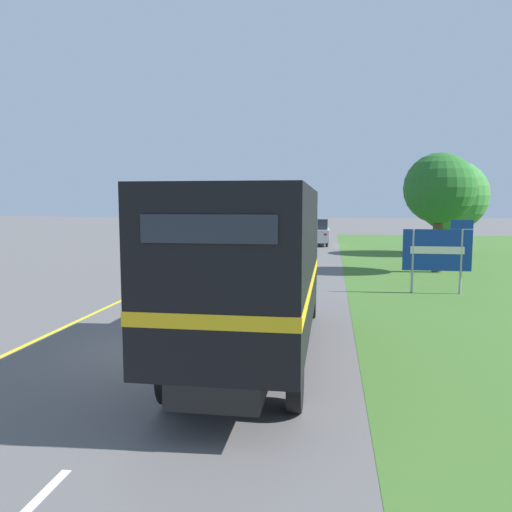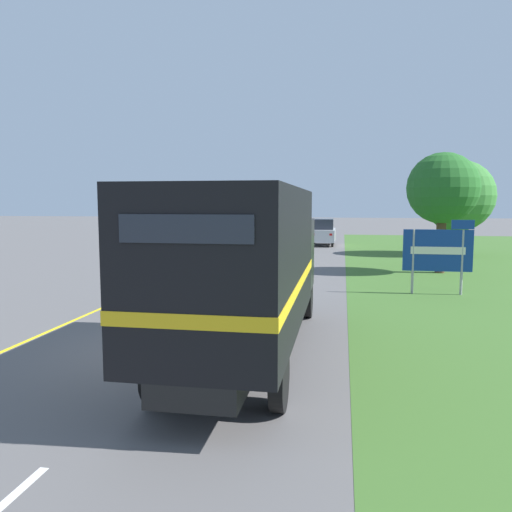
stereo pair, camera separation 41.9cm
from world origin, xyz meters
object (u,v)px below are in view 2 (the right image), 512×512
object	(u,v)px
horse_trailer_truck	(247,264)
highway_sign	(439,251)
lead_car_white	(243,244)
roadside_tree_near	(443,189)
roadside_tree_mid	(458,196)
lead_car_silver_ahead	(323,232)

from	to	relation	value
horse_trailer_truck	highway_sign	world-z (taller)	horse_trailer_truck
lead_car_white	roadside_tree_near	distance (m)	10.65
roadside_tree_near	roadside_tree_mid	distance (m)	8.96
lead_car_silver_ahead	roadside_tree_mid	distance (m)	10.37
horse_trailer_truck	highway_sign	size ratio (longest dim) A/B	3.30
lead_car_silver_ahead	highway_sign	distance (m)	20.33
horse_trailer_truck	roadside_tree_mid	bearing A→B (deg)	68.51
lead_car_silver_ahead	roadside_tree_near	distance (m)	15.51
horse_trailer_truck	roadside_tree_mid	size ratio (longest dim) A/B	1.48
lead_car_white	roadside_tree_mid	size ratio (longest dim) A/B	0.68
horse_trailer_truck	roadside_tree_near	world-z (taller)	roadside_tree_near
roadside_tree_near	roadside_tree_mid	world-z (taller)	roadside_tree_mid
lead_car_silver_ahead	highway_sign	world-z (taller)	highway_sign
highway_sign	roadside_tree_mid	distance (m)	14.88
lead_car_white	roadside_tree_mid	bearing A→B (deg)	24.81
horse_trailer_truck	roadside_tree_near	distance (m)	15.42
lead_car_white	horse_trailer_truck	bearing A→B (deg)	-78.32
lead_car_white	lead_car_silver_ahead	xyz separation A→B (m)	(3.94, 11.17, 0.04)
lead_car_white	roadside_tree_near	size ratio (longest dim) A/B	0.72
horse_trailer_truck	lead_car_white	world-z (taller)	horse_trailer_truck
highway_sign	horse_trailer_truck	bearing A→B (deg)	-122.53
roadside_tree_mid	horse_trailer_truck	bearing A→B (deg)	-111.49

